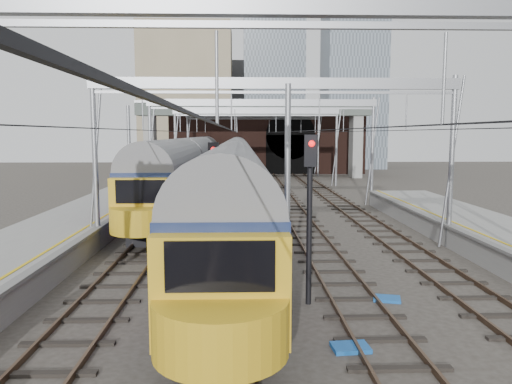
{
  "coord_description": "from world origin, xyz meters",
  "views": [
    {
      "loc": [
        -1.59,
        -14.84,
        5.34
      ],
      "look_at": [
        -0.82,
        10.27,
        2.4
      ],
      "focal_mm": 35.0,
      "sensor_mm": 36.0,
      "label": 1
    }
  ],
  "objects_px": {
    "train_main": "(236,166)",
    "signal_near_centre": "(310,200)",
    "signal_near_left": "(214,194)",
    "train_second": "(201,159)"
  },
  "relations": [
    {
      "from": "signal_near_left",
      "to": "signal_near_centre",
      "type": "distance_m",
      "value": 4.3
    },
    {
      "from": "signal_near_left",
      "to": "signal_near_centre",
      "type": "relative_size",
      "value": 0.95
    },
    {
      "from": "signal_near_centre",
      "to": "signal_near_left",
      "type": "bearing_deg",
      "value": 156.67
    },
    {
      "from": "signal_near_left",
      "to": "train_second",
      "type": "bearing_deg",
      "value": 110.98
    },
    {
      "from": "train_main",
      "to": "signal_near_centre",
      "type": "relative_size",
      "value": 12.59
    },
    {
      "from": "train_second",
      "to": "train_main",
      "type": "bearing_deg",
      "value": -72.88
    },
    {
      "from": "signal_near_left",
      "to": "signal_near_centre",
      "type": "height_order",
      "value": "signal_near_centre"
    },
    {
      "from": "signal_near_left",
      "to": "signal_near_centre",
      "type": "xyz_separation_m",
      "value": [
        3.1,
        -2.98,
        0.15
      ]
    },
    {
      "from": "train_main",
      "to": "signal_near_centre",
      "type": "bearing_deg",
      "value": -84.8
    },
    {
      "from": "train_main",
      "to": "signal_near_left",
      "type": "xyz_separation_m",
      "value": [
        -0.57,
        -24.82,
        0.61
      ]
    }
  ]
}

